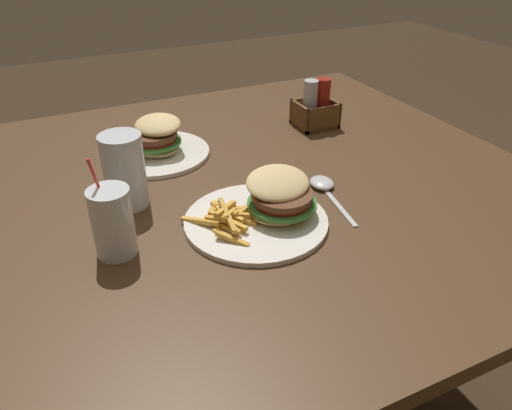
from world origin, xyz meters
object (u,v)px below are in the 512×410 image
Objects in this scene: meal_plate_far at (156,143)px; condiment_caddy at (316,109)px; juice_glass at (113,224)px; spoon at (323,185)px; beer_glass at (125,173)px; meal_plate_near at (267,207)px.

condiment_caddy is (0.44, -0.01, 0.02)m from meal_plate_far.
spoon is at bearing 5.07° from juice_glass.
juice_glass reaches higher than condiment_caddy.
beer_glass reaches higher than spoon.
meal_plate_far is 0.44m from condiment_caddy.
meal_plate_near is at bearing -73.69° from meal_plate_far.
meal_plate_near is at bearing -132.00° from condiment_caddy.
juice_glass reaches higher than beer_glass.
condiment_caddy reaches higher than spoon.
meal_plate_near is 2.13× the size of condiment_caddy.
meal_plate_far is at bearing 64.13° from juice_glass.
juice_glass is 0.90× the size of spoon.
beer_glass is at bearing -161.02° from condiment_caddy.
condiment_caddy reaches higher than meal_plate_near.
meal_plate_near is 1.53× the size of juice_glass.
spoon is 0.77× the size of meal_plate_far.
meal_plate_near is 1.38× the size of spoon.
beer_glass reaches higher than meal_plate_far.
spoon is 1.55× the size of condiment_caddy.
juice_glass is at bearing -115.87° from meal_plate_far.
condiment_caddy is (0.16, 0.30, 0.04)m from spoon.
beer_glass is 0.23m from meal_plate_far.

